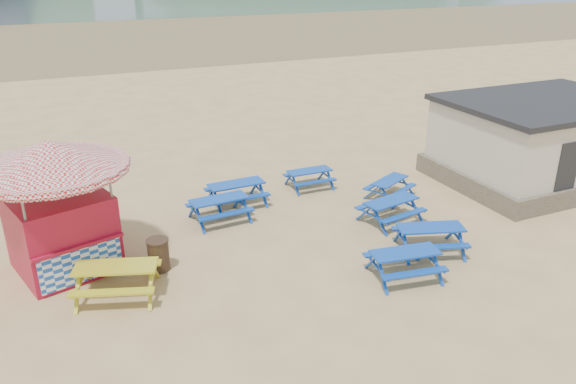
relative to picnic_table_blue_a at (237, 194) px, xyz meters
name	(u,v)px	position (x,y,z in m)	size (l,w,h in m)	color
ground	(305,240)	(1.02, -3.39, -0.40)	(400.00, 400.00, 0.00)	tan
wet_sand	(94,35)	(1.02, 51.61, -0.40)	(400.00, 400.00, 0.00)	brown
picnic_table_blue_a	(237,194)	(0.00, 0.00, 0.00)	(1.96, 1.60, 0.81)	#0830A2
picnic_table_blue_b	(309,179)	(3.01, 0.39, -0.06)	(1.66, 1.34, 0.69)	#0830A2
picnic_table_blue_c	(390,188)	(5.24, -1.62, -0.07)	(2.02, 1.88, 0.67)	#0830A2
picnic_table_blue_d	(404,264)	(2.50, -6.43, -0.02)	(2.04, 1.74, 0.77)	#0830A2
picnic_table_blue_e	(430,239)	(4.02, -5.53, 0.00)	(2.29, 2.06, 0.80)	#0830A2
picnic_table_blue_f	(391,211)	(4.10, -3.37, -0.02)	(2.07, 1.78, 0.77)	#0830A2
picnic_table_yellow	(117,280)	(-4.67, -4.19, 0.03)	(2.47, 2.23, 0.86)	#A99712
ice_cream_kiosk	(55,190)	(-5.75, -2.16, 1.92)	(5.09, 5.09, 3.69)	maroon
litter_bin	(158,255)	(-3.44, -3.34, 0.06)	(0.63, 0.63, 0.92)	#3C291C
amenity_block	(542,140)	(11.52, -2.39, 1.16)	(7.40, 5.40, 3.15)	#665B4C
headland_town	(262,2)	(91.02, 226.29, -10.31)	(264.00, 144.00, 108.00)	#2D4C1E
picnic_table_blue_g	(220,209)	(-0.94, -0.98, -0.01)	(1.96, 1.63, 0.78)	#0830A2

